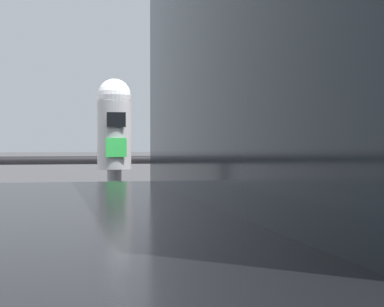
# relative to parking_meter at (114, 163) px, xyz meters

# --- Properties ---
(parking_meter) EXTENTS (0.16, 0.17, 1.42)m
(parking_meter) POSITION_rel_parking_meter_xyz_m (0.00, 0.00, 0.00)
(parking_meter) COLOR slate
(parking_meter) RESTS_ON sidewalk_curb
(pedestrian_at_meter) EXTENTS (0.61, 0.61, 1.73)m
(pedestrian_at_meter) POSITION_rel_parking_meter_xyz_m (0.67, 0.22, -0.02)
(pedestrian_at_meter) COLOR #1E233F
(pedestrian_at_meter) RESTS_ON sidewalk_curb
(background_railing) EXTENTS (24.06, 0.06, 1.01)m
(background_railing) POSITION_rel_parking_meter_xyz_m (0.13, 1.79, -0.29)
(background_railing) COLOR black
(background_railing) RESTS_ON sidewalk_curb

